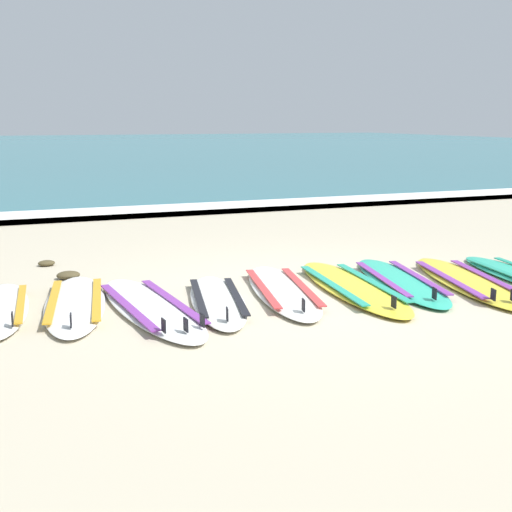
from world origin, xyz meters
name	(u,v)px	position (x,y,z in m)	size (l,w,h in m)	color
ground_plane	(314,294)	(0.00, 0.00, 0.00)	(80.00, 80.00, 0.00)	#C1B599
sea	(42,148)	(0.00, 35.87, 0.05)	(80.00, 60.00, 0.10)	teal
wave_foam_strip	(163,211)	(0.00, 6.36, 0.06)	(80.00, 1.00, 0.11)	white
surfboard_0	(1,308)	(-2.98, 0.45, 0.04)	(0.64, 2.00, 0.18)	white
surfboard_1	(75,303)	(-2.32, 0.39, 0.04)	(0.89, 2.29, 0.18)	white
surfboard_2	(150,307)	(-1.69, 0.00, 0.04)	(0.80, 2.46, 0.18)	white
surfboard_3	(218,300)	(-1.04, 0.00, 0.04)	(0.92, 2.08, 0.18)	silver
surfboard_4	(282,290)	(-0.31, 0.12, 0.04)	(1.01, 2.35, 0.18)	silver
surfboard_5	(352,286)	(0.43, 0.00, 0.04)	(0.89, 2.52, 0.18)	yellow
surfboard_6	(400,281)	(1.04, 0.03, 0.04)	(1.04, 2.34, 0.18)	#2DB793
surfboard_7	(468,281)	(1.70, -0.25, 0.04)	(1.16, 2.51, 0.18)	yellow
seaweed_clump_near_shoreline	(47,263)	(-2.42, 2.37, 0.03)	(0.20, 0.16, 0.07)	#4C4228
seaweed_clump_mid_sand	(68,275)	(-2.26, 1.58, 0.04)	(0.26, 0.20, 0.09)	#4C4228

